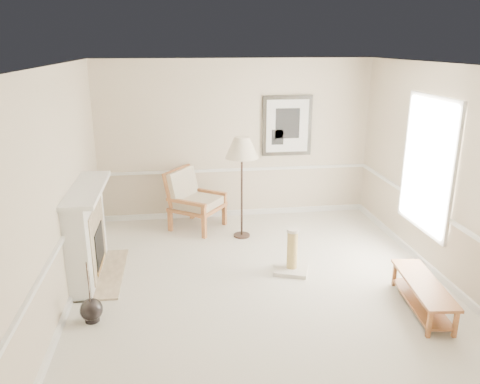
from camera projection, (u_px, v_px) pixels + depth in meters
name	position (u px, v px, depth m)	size (l,w,h in m)	color
ground	(262.00, 284.00, 6.39)	(5.50, 5.50, 0.00)	silver
room	(273.00, 149.00, 5.91)	(5.04, 5.54, 2.92)	beige
fireplace	(88.00, 233.00, 6.45)	(0.64, 1.64, 1.31)	white
floor_vase	(91.00, 310.00, 5.51)	(0.27, 0.27, 0.78)	black
armchair	(191.00, 197.00, 8.24)	(1.14, 1.13, 1.05)	#A35934
floor_lamp	(242.00, 150.00, 7.53)	(0.70, 0.70, 1.71)	black
bench	(423.00, 291.00, 5.73)	(0.54, 1.33, 0.37)	#A35934
scratching_post	(292.00, 258.00, 6.71)	(0.59, 0.59, 0.65)	beige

